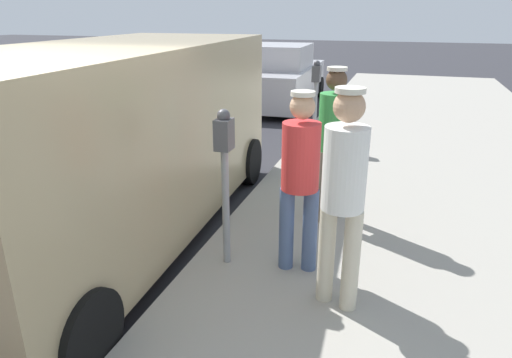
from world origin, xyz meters
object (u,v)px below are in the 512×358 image
at_px(parking_meter_near, 225,162).
at_px(pedestrian_in_white, 344,187).
at_px(parking_meter_far, 316,89).
at_px(parked_van, 114,139).
at_px(pedestrian_in_red, 300,172).
at_px(parked_sedan_ahead, 279,78).
at_px(pedestrian_in_green, 333,135).

distance_m(parking_meter_near, pedestrian_in_white, 1.18).
bearing_deg(parking_meter_far, parked_van, -110.83).
relative_size(parking_meter_far, pedestrian_in_red, 0.90).
distance_m(pedestrian_in_white, parked_sedan_ahead, 9.40).
height_order(parking_meter_near, pedestrian_in_white, pedestrian_in_white).
bearing_deg(parking_meter_near, pedestrian_in_green, 58.77).
height_order(parking_meter_near, pedestrian_in_red, pedestrian_in_red).
xyz_separation_m(pedestrian_in_white, parked_van, (-2.62, 0.84, -0.05)).
relative_size(pedestrian_in_red, parked_van, 0.32).
xyz_separation_m(parking_meter_far, pedestrian_in_white, (1.12, -4.78, 0.02)).
height_order(parking_meter_far, pedestrian_in_white, pedestrian_in_white).
bearing_deg(pedestrian_in_red, parking_meter_far, 98.97).
bearing_deg(parking_meter_far, pedestrian_in_white, -76.79).
bearing_deg(parking_meter_far, parked_sedan_ahead, 113.43).
bearing_deg(pedestrian_in_green, parking_meter_far, 104.21).
height_order(pedestrian_in_white, parked_van, parked_van).
xyz_separation_m(pedestrian_in_white, parked_sedan_ahead, (-2.92, 8.93, -0.45)).
height_order(parking_meter_far, parked_van, parked_van).
relative_size(pedestrian_in_white, parked_sedan_ahead, 0.41).
bearing_deg(parking_meter_far, parking_meter_near, -90.00).
bearing_deg(pedestrian_in_red, parked_sedan_ahead, 106.31).
height_order(parking_meter_near, parking_meter_far, same).
bearing_deg(pedestrian_in_red, parking_meter_near, -171.83).
xyz_separation_m(parking_meter_far, parked_van, (-1.50, -3.94, -0.03)).
bearing_deg(pedestrian_in_green, pedestrian_in_white, -78.68).
bearing_deg(parking_meter_near, parked_sedan_ahead, 101.84).
distance_m(parking_meter_far, pedestrian_in_white, 4.91).
height_order(pedestrian_in_red, parked_van, parked_van).
bearing_deg(pedestrian_in_red, parked_van, 170.07).
height_order(pedestrian_in_green, parked_van, parked_van).
xyz_separation_m(pedestrian_in_white, pedestrian_in_red, (-0.44, 0.45, -0.08)).
relative_size(parking_meter_near, parked_van, 0.29).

